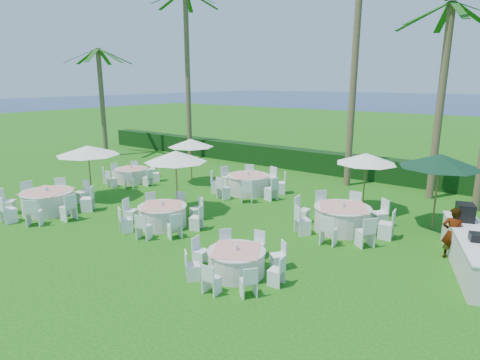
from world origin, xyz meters
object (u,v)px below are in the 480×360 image
at_px(banquet_table_b, 163,215).
at_px(banquet_table_a, 48,201).
at_px(umbrella_a, 88,150).
at_px(buffet_table, 470,250).
at_px(banquet_table_c, 236,261).
at_px(umbrella_green, 440,161).
at_px(umbrella_c, 191,143).
at_px(banquet_table_d, 132,175).
at_px(banquet_table_e, 248,183).
at_px(umbrella_b, 176,156).
at_px(umbrella_d, 366,158).
at_px(banquet_table_f, 342,218).
at_px(staff_person, 452,233).

bearing_deg(banquet_table_b, banquet_table_a, -160.86).
xyz_separation_m(umbrella_a, buffet_table, (14.59, 2.28, -1.65)).
distance_m(banquet_table_c, umbrella_green, 7.99).
height_order(banquet_table_a, umbrella_a, umbrella_a).
bearing_deg(umbrella_c, umbrella_green, 1.22).
bearing_deg(umbrella_green, banquet_table_d, -172.18).
xyz_separation_m(banquet_table_e, umbrella_a, (-5.10, -4.90, 1.72)).
height_order(banquet_table_a, umbrella_c, umbrella_c).
distance_m(banquet_table_b, banquet_table_c, 4.62).
bearing_deg(buffet_table, banquet_table_e, 164.56).
bearing_deg(banquet_table_c, umbrella_green, 62.72).
relative_size(umbrella_b, umbrella_d, 1.06).
xyz_separation_m(banquet_table_c, banquet_table_d, (-10.54, 4.92, 0.01)).
bearing_deg(banquet_table_f, buffet_table, -9.26).
bearing_deg(staff_person, umbrella_green, -87.33).
bearing_deg(umbrella_a, umbrella_green, 20.66).
xyz_separation_m(umbrella_a, staff_person, (14.04, 2.67, -1.40)).
distance_m(banquet_table_a, banquet_table_e, 8.53).
xyz_separation_m(banquet_table_e, umbrella_c, (-3.41, -0.20, 1.62)).
distance_m(banquet_table_e, umbrella_green, 8.25).
distance_m(banquet_table_f, umbrella_b, 6.63).
xyz_separation_m(banquet_table_f, umbrella_b, (-6.02, -2.08, 1.83)).
height_order(umbrella_b, umbrella_green, umbrella_green).
height_order(umbrella_a, umbrella_d, umbrella_a).
height_order(banquet_table_d, umbrella_c, umbrella_c).
height_order(umbrella_c, staff_person, umbrella_c).
distance_m(banquet_table_b, umbrella_b, 2.41).
xyz_separation_m(umbrella_d, buffet_table, (4.21, -3.19, -1.63)).
bearing_deg(umbrella_d, umbrella_a, -152.24).
bearing_deg(banquet_table_c, banquet_table_b, 162.41).
relative_size(banquet_table_c, banquet_table_d, 0.97).
height_order(umbrella_b, umbrella_d, umbrella_b).
bearing_deg(banquet_table_d, umbrella_d, 12.22).
relative_size(umbrella_c, buffet_table, 0.53).
bearing_deg(umbrella_a, buffet_table, 8.87).
bearing_deg(banquet_table_e, banquet_table_c, -56.75).
bearing_deg(banquet_table_d, buffet_table, -2.68).
xyz_separation_m(banquet_table_e, umbrella_d, (5.28, 0.57, 1.70)).
distance_m(banquet_table_c, umbrella_d, 7.64).
bearing_deg(umbrella_a, staff_person, 10.78).
relative_size(banquet_table_a, umbrella_c, 1.52).
relative_size(umbrella_a, umbrella_b, 1.08).
bearing_deg(umbrella_d, banquet_table_f, -86.18).
distance_m(banquet_table_a, banquet_table_d, 5.36).
relative_size(umbrella_a, staff_person, 1.72).
distance_m(banquet_table_b, umbrella_d, 8.13).
relative_size(umbrella_b, umbrella_c, 1.09).
bearing_deg(banquet_table_f, umbrella_d, 93.82).
relative_size(banquet_table_d, staff_person, 1.83).
distance_m(banquet_table_e, umbrella_d, 5.58).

